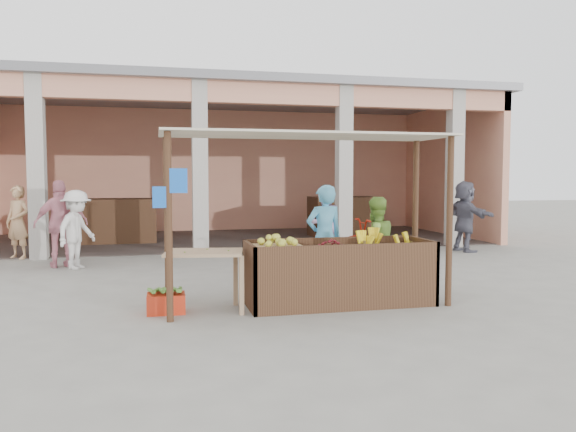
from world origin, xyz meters
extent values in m
plane|color=gray|center=(0.00, 0.00, 0.00)|extent=(60.00, 60.00, 0.00)
cube|color=#E79C79|center=(0.00, 11.40, 2.00)|extent=(14.00, 0.20, 4.00)
cube|color=#E79C79|center=(6.90, 8.50, 2.00)|extent=(0.20, 6.00, 4.00)
cube|color=#E79C79|center=(0.00, 5.65, 3.75)|extent=(14.00, 0.30, 0.50)
cube|color=slate|center=(0.00, 8.50, 4.10)|extent=(14.40, 6.40, 0.20)
cube|color=#B5AEA6|center=(-4.50, 5.65, 2.00)|extent=(0.35, 0.35, 4.00)
cube|color=#B5AEA6|center=(-1.00, 5.65, 2.00)|extent=(0.35, 0.35, 4.00)
cube|color=#B5AEA6|center=(2.50, 5.65, 2.00)|extent=(0.35, 0.35, 4.00)
cube|color=#B5AEA6|center=(5.50, 5.65, 2.00)|extent=(0.35, 0.35, 4.00)
cube|color=#533521|center=(-3.00, 8.50, 0.60)|extent=(2.00, 1.20, 1.20)
cube|color=#533521|center=(3.50, 8.50, 0.60)|extent=(2.00, 1.20, 1.20)
cube|color=#533521|center=(0.50, 0.00, 0.40)|extent=(2.60, 0.95, 0.80)
cylinder|color=#533521|center=(-1.85, -0.45, 1.18)|extent=(0.09, 0.09, 2.35)
cylinder|color=#533521|center=(1.95, -0.45, 1.18)|extent=(0.09, 0.09, 2.35)
cylinder|color=#533521|center=(-1.85, 0.60, 1.18)|extent=(0.09, 0.09, 2.35)
cylinder|color=#533521|center=(1.95, 0.60, 1.18)|extent=(0.09, 0.09, 2.35)
cube|color=beige|center=(0.05, 0.08, 2.37)|extent=(4.00, 1.35, 0.03)
cube|color=blue|center=(-1.73, -0.45, 1.75)|extent=(0.22, 0.08, 0.30)
cube|color=blue|center=(-1.95, -0.45, 1.55)|extent=(0.18, 0.07, 0.26)
cube|color=#A78456|center=(-0.39, 0.00, 0.83)|extent=(0.66, 0.57, 0.06)
ellipsoid|color=gold|center=(-0.39, 0.00, 0.92)|extent=(0.56, 0.49, 0.12)
ellipsoid|color=maroon|center=(0.37, -0.05, 0.88)|extent=(0.49, 0.40, 0.15)
cube|color=#A17F60|center=(-1.39, -0.02, 0.80)|extent=(1.11, 0.84, 0.04)
cube|color=#A17F60|center=(-1.84, -0.31, 0.39)|extent=(0.06, 0.06, 0.78)
cube|color=#A17F60|center=(-0.93, -0.31, 0.39)|extent=(0.06, 0.06, 0.78)
cube|color=#A17F60|center=(-1.84, 0.27, 0.39)|extent=(0.06, 0.06, 0.78)
cube|color=#A17F60|center=(-0.93, 0.27, 0.39)|extent=(0.06, 0.06, 0.78)
cube|color=red|center=(-1.89, 0.03, 0.13)|extent=(0.50, 0.36, 0.26)
ellipsoid|color=maroon|center=(2.61, 5.25, 0.31)|extent=(0.45, 0.45, 0.62)
ellipsoid|color=maroon|center=(2.97, 5.30, 0.31)|extent=(0.45, 0.45, 0.62)
ellipsoid|color=maroon|center=(2.79, 5.56, 0.31)|extent=(0.45, 0.45, 0.62)
ellipsoid|color=maroon|center=(2.40, 5.40, 0.31)|extent=(0.45, 0.45, 0.62)
imported|color=#4FA9D3|center=(0.59, 1.00, 0.89)|extent=(0.73, 0.58, 1.78)
imported|color=#80B241|center=(1.36, 0.79, 0.78)|extent=(0.82, 0.57, 1.56)
imported|color=#A91A0A|center=(1.17, 2.21, 0.54)|extent=(0.79, 2.08, 1.07)
imported|color=silver|center=(-3.51, 4.08, 0.83)|extent=(0.99, 1.19, 1.67)
imported|color=pink|center=(-3.84, 4.37, 0.93)|extent=(1.21, 0.89, 1.85)
imported|color=#545362|center=(5.23, 4.65, 0.90)|extent=(0.87, 1.73, 1.80)
imported|color=#DDA978|center=(-4.95, 5.80, 0.84)|extent=(0.78, 0.74, 1.67)
imported|color=#92769E|center=(1.52, 4.03, 0.88)|extent=(0.95, 0.68, 1.75)
camera|label=1|loc=(-2.00, -7.45, 1.80)|focal=35.00mm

